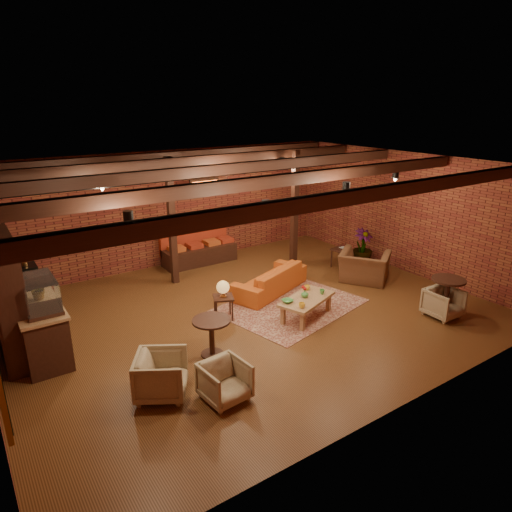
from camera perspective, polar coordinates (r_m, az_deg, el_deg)
floor at (r=10.15m, az=-0.77°, el=-7.17°), size 10.00×10.00×0.00m
ceiling at (r=9.20m, az=-0.86°, el=11.01°), size 10.00×8.00×0.02m
wall_back at (r=12.98m, az=-10.58°, el=5.86°), size 10.00×0.02×3.20m
wall_front at (r=6.80m, az=18.13°, el=-7.04°), size 10.00×0.02×3.20m
wall_right at (r=12.89m, az=18.21°, el=5.14°), size 0.02×8.00×3.20m
ceiling_beams at (r=9.22m, az=-0.85°, el=10.28°), size 9.80×6.40×0.22m
ceiling_pipe at (r=10.61m, az=-5.65°, el=10.09°), size 9.60×0.12×0.12m
post_left at (r=11.50m, az=-10.48°, el=4.18°), size 0.16×0.16×3.20m
post_right at (r=12.71m, az=4.85°, el=5.84°), size 0.16×0.16×3.20m
service_counter at (r=9.42m, az=-25.90°, el=-6.01°), size 0.80×2.50×1.60m
plant_counter at (r=9.46m, az=-25.87°, el=-3.14°), size 0.35×0.39×0.30m
shelving_hutch at (r=9.34m, az=-28.76°, el=-4.02°), size 0.52×2.00×2.40m
banquette at (r=13.11m, az=-7.10°, el=1.19°), size 2.10×0.70×1.00m
service_sign at (r=12.28m, az=-6.48°, el=8.90°), size 0.86×0.06×0.30m
ceiling_spotlights at (r=9.25m, az=-0.85°, el=8.93°), size 6.40×4.40×0.28m
rug at (r=10.53m, az=4.34°, el=-6.19°), size 3.47×2.92×0.01m
sofa at (r=11.15m, az=1.66°, el=-2.90°), size 2.37×1.58×0.64m
coffee_table at (r=9.85m, az=6.27°, el=-5.51°), size 1.50×1.09×0.71m
side_table_lamp at (r=9.67m, az=-4.15°, el=-4.27°), size 0.54×0.54×0.87m
round_table_left at (r=8.42m, az=-5.57°, el=-9.34°), size 0.70×0.70×0.73m
armchair_a at (r=7.56m, az=-11.77°, el=-14.14°), size 1.02×1.03×0.79m
armchair_b at (r=7.36m, az=-3.93°, el=-15.19°), size 0.73×0.69×0.69m
armchair_right at (r=12.04m, az=13.42°, el=-0.70°), size 1.32×1.43×1.05m
side_table_book at (r=12.94m, az=10.64°, el=0.71°), size 0.56×0.56×0.55m
round_table_right at (r=10.72m, az=22.80°, el=-4.02°), size 0.71×0.71×0.83m
armchair_far at (r=10.67m, az=22.40°, el=-5.30°), size 0.69×0.65×0.70m
plant_tall at (r=13.00m, az=13.50°, el=5.43°), size 1.74×1.74×3.09m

